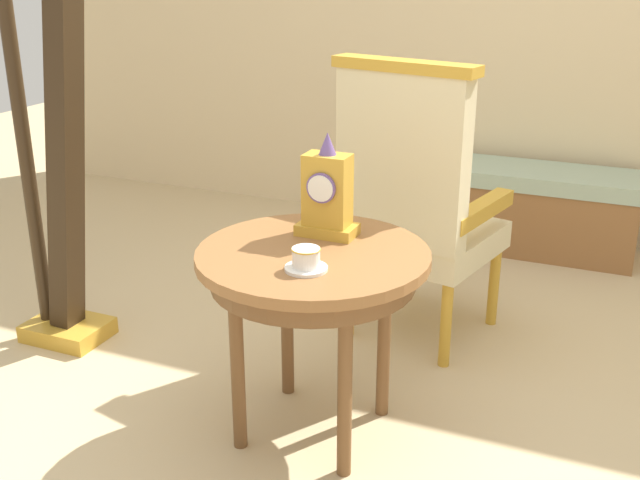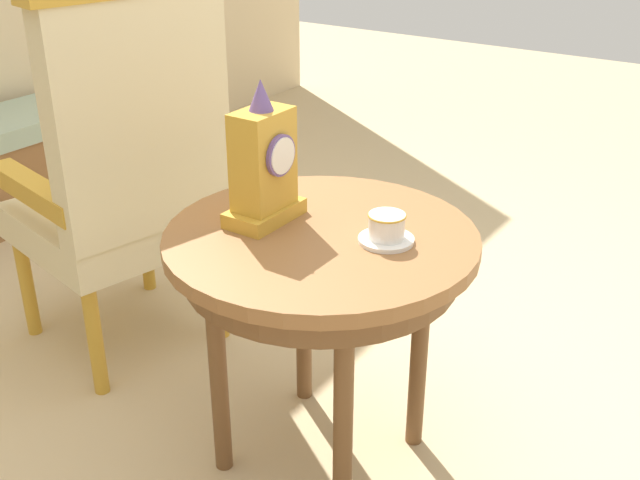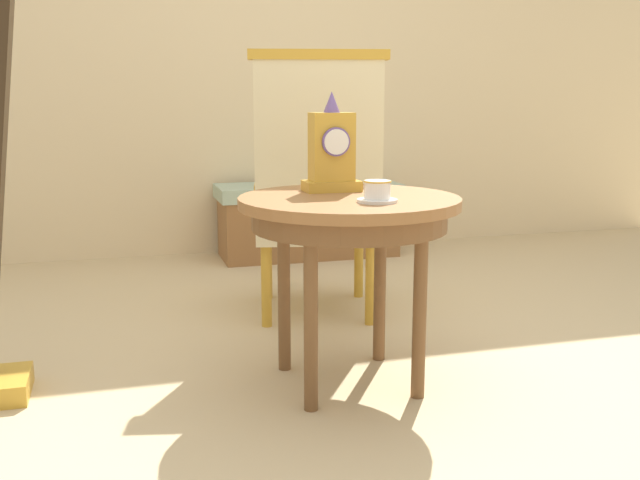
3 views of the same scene
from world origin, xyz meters
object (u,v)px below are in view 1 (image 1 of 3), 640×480
object	(u,v)px
teacup_left	(307,260)
window_bench	(533,209)
mantel_clock	(327,195)
harp	(54,167)
side_table	(313,274)
armchair	(415,201)

from	to	relation	value
teacup_left	window_bench	world-z (taller)	teacup_left
mantel_clock	harp	size ratio (longest dim) A/B	0.19
side_table	harp	size ratio (longest dim) A/B	0.40
mantel_clock	window_bench	size ratio (longest dim) A/B	0.31
armchair	window_bench	distance (m)	1.32
teacup_left	mantel_clock	world-z (taller)	mantel_clock
mantel_clock	harp	bearing A→B (deg)	177.51
harp	side_table	bearing A→B (deg)	-9.68
harp	window_bench	size ratio (longest dim) A/B	1.65
teacup_left	mantel_clock	bearing A→B (deg)	101.45
teacup_left	armchair	world-z (taller)	armchair
teacup_left	armchair	bearing A→B (deg)	86.35
side_table	harp	xyz separation A→B (m)	(-1.16, 0.20, 0.17)
armchair	teacup_left	bearing A→B (deg)	-93.65
mantel_clock	window_bench	bearing A→B (deg)	77.42
mantel_clock	window_bench	distance (m)	1.96
teacup_left	harp	distance (m)	1.25
mantel_clock	armchair	distance (m)	0.64
mantel_clock	window_bench	xyz separation A→B (m)	(0.41, 1.83, -0.55)
mantel_clock	harp	world-z (taller)	harp
teacup_left	window_bench	distance (m)	2.20
side_table	mantel_clock	bearing A→B (deg)	95.88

